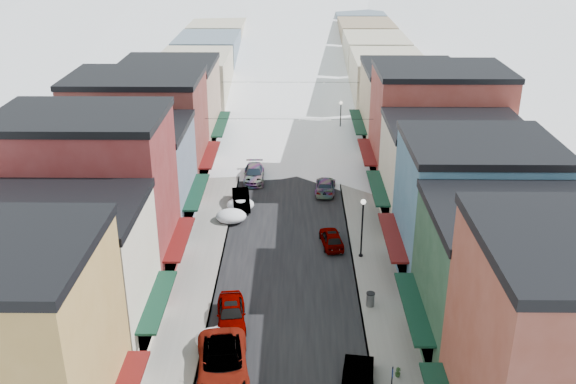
{
  "coord_description": "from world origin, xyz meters",
  "views": [
    {
      "loc": [
        0.57,
        -19.98,
        24.35
      ],
      "look_at": [
        0.0,
        30.42,
        2.59
      ],
      "focal_mm": 40.0,
      "sensor_mm": 36.0,
      "label": 1
    }
  ],
  "objects_px": {
    "trash_can": "(370,299)",
    "car_green_sedan": "(358,382)",
    "car_white_suv": "(223,363)",
    "car_silver_sedan": "(231,313)",
    "streetlamp_near": "(362,221)",
    "car_dark_hatch": "(241,199)"
  },
  "relations": [
    {
      "from": "car_dark_hatch",
      "to": "trash_can",
      "type": "height_order",
      "value": "car_dark_hatch"
    },
    {
      "from": "trash_can",
      "to": "streetlamp_near",
      "type": "relative_size",
      "value": 0.21
    },
    {
      "from": "car_silver_sedan",
      "to": "trash_can",
      "type": "distance_m",
      "value": 9.39
    },
    {
      "from": "streetlamp_near",
      "to": "car_green_sedan",
      "type": "bearing_deg",
      "value": -96.04
    },
    {
      "from": "car_dark_hatch",
      "to": "trash_can",
      "type": "distance_m",
      "value": 19.15
    },
    {
      "from": "car_white_suv",
      "to": "car_dark_hatch",
      "type": "relative_size",
      "value": 1.46
    },
    {
      "from": "car_silver_sedan",
      "to": "trash_can",
      "type": "bearing_deg",
      "value": 5.21
    },
    {
      "from": "car_silver_sedan",
      "to": "streetlamp_near",
      "type": "height_order",
      "value": "streetlamp_near"
    },
    {
      "from": "trash_can",
      "to": "streetlamp_near",
      "type": "height_order",
      "value": "streetlamp_near"
    },
    {
      "from": "trash_can",
      "to": "car_green_sedan",
      "type": "bearing_deg",
      "value": -100.77
    },
    {
      "from": "car_white_suv",
      "to": "car_dark_hatch",
      "type": "height_order",
      "value": "car_white_suv"
    },
    {
      "from": "car_silver_sedan",
      "to": "trash_can",
      "type": "height_order",
      "value": "car_silver_sedan"
    },
    {
      "from": "car_white_suv",
      "to": "car_silver_sedan",
      "type": "bearing_deg",
      "value": 82.77
    },
    {
      "from": "car_dark_hatch",
      "to": "streetlamp_near",
      "type": "xyz_separation_m",
      "value": [
        10.01,
        -9.47,
        2.47
      ]
    },
    {
      "from": "car_green_sedan",
      "to": "streetlamp_near",
      "type": "height_order",
      "value": "streetlamp_near"
    },
    {
      "from": "car_white_suv",
      "to": "car_silver_sedan",
      "type": "xyz_separation_m",
      "value": [
        0.0,
        5.19,
        -0.09
      ]
    },
    {
      "from": "car_white_suv",
      "to": "streetlamp_near",
      "type": "distance_m",
      "value": 16.88
    },
    {
      "from": "car_white_suv",
      "to": "trash_can",
      "type": "bearing_deg",
      "value": 30.41
    },
    {
      "from": "car_dark_hatch",
      "to": "trash_can",
      "type": "relative_size",
      "value": 4.3
    },
    {
      "from": "car_dark_hatch",
      "to": "car_green_sedan",
      "type": "bearing_deg",
      "value": -78.9
    },
    {
      "from": "car_white_suv",
      "to": "car_green_sedan",
      "type": "distance_m",
      "value": 7.71
    },
    {
      "from": "car_silver_sedan",
      "to": "car_dark_hatch",
      "type": "distance_m",
      "value": 18.26
    }
  ]
}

